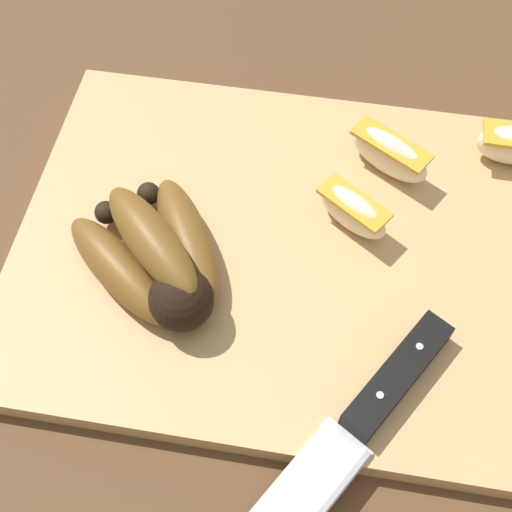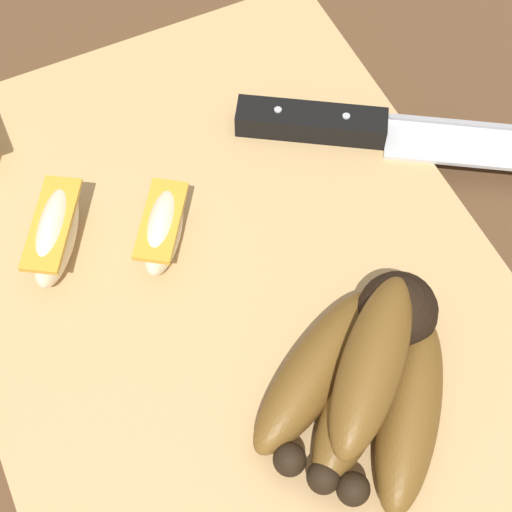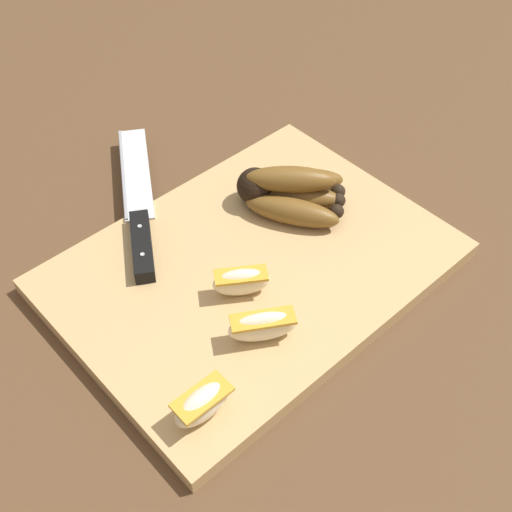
# 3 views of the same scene
# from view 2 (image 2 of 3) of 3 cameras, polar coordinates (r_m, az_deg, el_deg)

# --- Properties ---
(ground_plane) EXTENTS (6.00, 6.00, 0.00)m
(ground_plane) POSITION_cam_2_polar(r_m,az_deg,el_deg) (0.51, -0.83, -2.37)
(ground_plane) COLOR brown
(cutting_board) EXTENTS (0.43, 0.31, 0.02)m
(cutting_board) POSITION_cam_2_polar(r_m,az_deg,el_deg) (0.50, -1.61, -2.55)
(cutting_board) COLOR tan
(cutting_board) RESTS_ON ground_plane
(banana_bunch) EXTENTS (0.14, 0.14, 0.06)m
(banana_bunch) POSITION_cam_2_polar(r_m,az_deg,el_deg) (0.45, 7.92, -8.21)
(banana_bunch) COLOR black
(banana_bunch) RESTS_ON cutting_board
(chefs_knife) EXTENTS (0.17, 0.25, 0.02)m
(chefs_knife) POSITION_cam_2_polar(r_m,az_deg,el_deg) (0.55, 8.91, 8.64)
(chefs_knife) COLOR silver
(chefs_knife) RESTS_ON cutting_board
(apple_wedge_near) EXTENTS (0.07, 0.06, 0.04)m
(apple_wedge_near) POSITION_cam_2_polar(r_m,az_deg,el_deg) (0.50, -13.83, 1.53)
(apple_wedge_near) COLOR #F4E5C1
(apple_wedge_near) RESTS_ON cutting_board
(apple_wedge_far) EXTENTS (0.06, 0.05, 0.03)m
(apple_wedge_far) POSITION_cam_2_polar(r_m,az_deg,el_deg) (0.49, -6.53, 1.86)
(apple_wedge_far) COLOR #F4E5C1
(apple_wedge_far) RESTS_ON cutting_board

